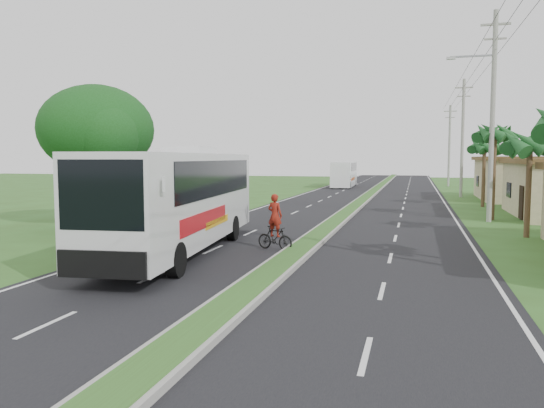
# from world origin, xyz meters

# --- Properties ---
(ground) EXTENTS (180.00, 180.00, 0.00)m
(ground) POSITION_xyz_m (0.00, 0.00, 0.00)
(ground) COLOR #32541F
(ground) RESTS_ON ground
(road_asphalt) EXTENTS (14.00, 160.00, 0.02)m
(road_asphalt) POSITION_xyz_m (0.00, 20.00, 0.01)
(road_asphalt) COLOR black
(road_asphalt) RESTS_ON ground
(median_strip) EXTENTS (1.20, 160.00, 0.18)m
(median_strip) POSITION_xyz_m (0.00, 20.00, 0.10)
(median_strip) COLOR gray
(median_strip) RESTS_ON ground
(lane_edge_left) EXTENTS (0.12, 160.00, 0.01)m
(lane_edge_left) POSITION_xyz_m (-6.70, 20.00, 0.00)
(lane_edge_left) COLOR silver
(lane_edge_left) RESTS_ON ground
(lane_edge_right) EXTENTS (0.12, 160.00, 0.01)m
(lane_edge_right) POSITION_xyz_m (6.70, 20.00, 0.00)
(lane_edge_right) COLOR silver
(lane_edge_right) RESTS_ON ground
(shop_far) EXTENTS (8.60, 11.60, 3.82)m
(shop_far) POSITION_xyz_m (14.00, 36.00, 1.93)
(shop_far) COLOR tan
(shop_far) RESTS_ON ground
(palm_verge_b) EXTENTS (2.40, 2.40, 5.05)m
(palm_verge_b) POSITION_xyz_m (9.40, 12.00, 4.36)
(palm_verge_b) COLOR #473321
(palm_verge_b) RESTS_ON ground
(palm_verge_c) EXTENTS (2.40, 2.40, 5.85)m
(palm_verge_c) POSITION_xyz_m (8.80, 19.00, 5.12)
(palm_verge_c) COLOR #473321
(palm_verge_c) RESTS_ON ground
(palm_verge_d) EXTENTS (2.40, 2.40, 5.25)m
(palm_verge_d) POSITION_xyz_m (9.30, 28.00, 4.55)
(palm_verge_d) COLOR #473321
(palm_verge_d) RESTS_ON ground
(shade_tree) EXTENTS (6.30, 6.00, 7.54)m
(shade_tree) POSITION_xyz_m (-12.11, 10.02, 5.03)
(shade_tree) COLOR #473321
(shade_tree) RESTS_ON ground
(utility_pole_b) EXTENTS (3.20, 0.28, 12.00)m
(utility_pole_b) POSITION_xyz_m (8.47, 18.00, 6.26)
(utility_pole_b) COLOR gray
(utility_pole_b) RESTS_ON ground
(utility_pole_c) EXTENTS (1.60, 0.28, 11.00)m
(utility_pole_c) POSITION_xyz_m (8.50, 38.00, 5.67)
(utility_pole_c) COLOR gray
(utility_pole_c) RESTS_ON ground
(utility_pole_d) EXTENTS (1.60, 0.28, 10.50)m
(utility_pole_d) POSITION_xyz_m (8.50, 58.00, 5.42)
(utility_pole_d) COLOR gray
(utility_pole_d) RESTS_ON ground
(coach_bus_main) EXTENTS (4.01, 13.13, 4.18)m
(coach_bus_main) POSITION_xyz_m (-4.41, 4.06, 2.30)
(coach_bus_main) COLOR silver
(coach_bus_main) RESTS_ON ground
(coach_bus_far) EXTENTS (2.74, 10.97, 3.17)m
(coach_bus_far) POSITION_xyz_m (-4.44, 53.03, 1.80)
(coach_bus_far) COLOR white
(coach_bus_far) RESTS_ON ground
(motorcyclist) EXTENTS (1.65, 0.89, 2.28)m
(motorcyclist) POSITION_xyz_m (-1.08, 5.62, 0.85)
(motorcyclist) COLOR black
(motorcyclist) RESTS_ON ground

